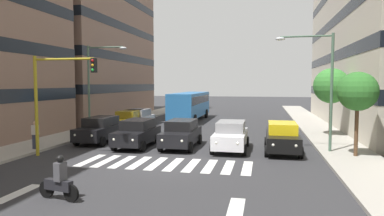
{
  "coord_description": "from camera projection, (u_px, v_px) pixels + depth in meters",
  "views": [
    {
      "loc": [
        -4.77,
        16.14,
        3.99
      ],
      "look_at": [
        0.1,
        -6.98,
        2.3
      ],
      "focal_mm": 32.0,
      "sensor_mm": 36.0,
      "label": 1
    }
  ],
  "objects": [
    {
      "name": "street_lamp_right",
      "position": [
        95.0,
        79.0,
        26.27
      ],
      "size": [
        3.24,
        0.28,
        6.75
      ],
      "color": "#4C6B56",
      "rests_on": "sidewalk_right"
    },
    {
      "name": "car_0",
      "position": [
        282.0,
        137.0,
        19.87
      ],
      "size": [
        2.02,
        4.44,
        1.72
      ],
      "color": "black",
      "rests_on": "ground_plane"
    },
    {
      "name": "lane_arrow_0",
      "position": [
        236.0,
        210.0,
        10.84
      ],
      "size": [
        0.5,
        2.2,
        0.01
      ],
      "primitive_type": "cube",
      "color": "silver",
      "rests_on": "ground_plane"
    },
    {
      "name": "car_4",
      "position": [
        100.0,
        129.0,
        23.26
      ],
      "size": [
        2.02,
        4.44,
        1.72
      ],
      "color": "black",
      "rests_on": "ground_plane"
    },
    {
      "name": "street_tree_0",
      "position": [
        358.0,
        92.0,
        17.96
      ],
      "size": [
        2.06,
        2.06,
        4.47
      ],
      "color": "#513823",
      "rests_on": "sidewalk_left"
    },
    {
      "name": "crosswalk_markings",
      "position": [
        165.0,
        164.0,
        17.02
      ],
      "size": [
        8.55,
        2.8,
        0.01
      ],
      "color": "silver",
      "rests_on": "ground_plane"
    },
    {
      "name": "pedestrian_waiting",
      "position": [
        35.0,
        134.0,
        20.15
      ],
      "size": [
        0.36,
        0.24,
        1.63
      ],
      "color": "#2D3347",
      "rests_on": "sidewalk_right"
    },
    {
      "name": "car_1",
      "position": [
        231.0,
        135.0,
        20.51
      ],
      "size": [
        2.02,
        4.44,
        1.72
      ],
      "color": "silver",
      "rests_on": "ground_plane"
    },
    {
      "name": "car_row2_0",
      "position": [
        129.0,
        120.0,
        28.84
      ],
      "size": [
        2.02,
        4.44,
        1.72
      ],
      "color": "gold",
      "rests_on": "ground_plane"
    },
    {
      "name": "car_3",
      "position": [
        137.0,
        133.0,
        21.62
      ],
      "size": [
        2.02,
        4.44,
        1.72
      ],
      "color": "black",
      "rests_on": "ground_plane"
    },
    {
      "name": "building_right_block_0",
      "position": [
        80.0,
        15.0,
        40.58
      ],
      "size": [
        11.67,
        20.03,
        24.26
      ],
      "color": "#846656",
      "rests_on": "ground_plane"
    },
    {
      "name": "sidewalk_right",
      "position": [
        2.0,
        154.0,
        18.94
      ],
      "size": [
        3.02,
        90.0,
        0.15
      ],
      "primitive_type": "cube",
      "color": "#9E998E",
      "rests_on": "ground_plane"
    },
    {
      "name": "car_2",
      "position": [
        181.0,
        133.0,
        21.35
      ],
      "size": [
        2.02,
        4.44,
        1.72
      ],
      "color": "black",
      "rests_on": "ground_plane"
    },
    {
      "name": "car_row2_1",
      "position": [
        138.0,
        119.0,
        30.23
      ],
      "size": [
        2.02,
        4.44,
        1.72
      ],
      "color": "silver",
      "rests_on": "ground_plane"
    },
    {
      "name": "sidewalk_left",
      "position": [
        370.0,
        173.0,
        15.08
      ],
      "size": [
        3.02,
        90.0,
        0.15
      ],
      "primitive_type": "cube",
      "color": "#9E998E",
      "rests_on": "ground_plane"
    },
    {
      "name": "street_lamp_left",
      "position": [
        321.0,
        78.0,
        19.31
      ],
      "size": [
        3.22,
        0.28,
        6.66
      ],
      "color": "#4C6B56",
      "rests_on": "sidewalk_left"
    },
    {
      "name": "ground_plane",
      "position": [
        165.0,
        164.0,
        17.02
      ],
      "size": [
        180.0,
        180.0,
        0.0
      ],
      "primitive_type": "plane",
      "color": "#2D2D30"
    },
    {
      "name": "street_tree_1",
      "position": [
        331.0,
        86.0,
        25.27
      ],
      "size": [
        2.6,
        2.6,
        4.98
      ],
      "color": "#513823",
      "rests_on": "sidewalk_left"
    },
    {
      "name": "traffic_light_gantry",
      "position": [
        52.0,
        90.0,
        18.54
      ],
      "size": [
        3.72,
        0.36,
        5.5
      ],
      "color": "#AD991E",
      "rests_on": "ground_plane"
    },
    {
      "name": "motorcycle_with_rider",
      "position": [
        59.0,
        182.0,
        11.7
      ],
      "size": [
        1.69,
        0.46,
        1.57
      ],
      "color": "black",
      "rests_on": "ground_plane"
    },
    {
      "name": "bus_behind_traffic",
      "position": [
        190.0,
        103.0,
        36.95
      ],
      "size": [
        2.78,
        10.5,
        3.0
      ],
      "color": "#286BAD",
      "rests_on": "ground_plane"
    },
    {
      "name": "lane_arrow_1",
      "position": [
        18.0,
        193.0,
        12.46
      ],
      "size": [
        0.5,
        2.2,
        0.01
      ],
      "primitive_type": "cube",
      "color": "silver",
      "rests_on": "ground_plane"
    }
  ]
}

